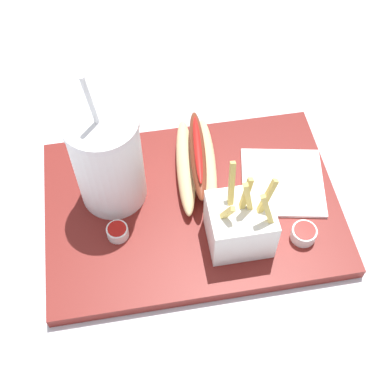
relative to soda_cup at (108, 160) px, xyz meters
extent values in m
cube|color=silver|center=(-0.11, 0.04, -0.11)|extent=(2.40, 2.40, 0.02)
cube|color=maroon|center=(-0.11, 0.04, -0.09)|extent=(0.44, 0.31, 0.02)
cylinder|color=white|center=(0.00, 0.00, -0.01)|extent=(0.10, 0.10, 0.15)
cylinder|color=white|center=(0.00, 0.00, 0.08)|extent=(0.10, 0.10, 0.01)
cylinder|color=white|center=(0.01, 0.00, 0.12)|extent=(0.02, 0.01, 0.08)
cube|color=white|center=(-0.17, 0.11, -0.04)|extent=(0.09, 0.08, 0.08)
cube|color=#E5C660|center=(-0.18, 0.11, 0.01)|extent=(0.02, 0.01, 0.08)
cube|color=#E5C660|center=(-0.14, 0.12, -0.01)|extent=(0.03, 0.02, 0.06)
cube|color=#E5C660|center=(-0.17, 0.10, 0.00)|extent=(0.02, 0.02, 0.08)
cube|color=#E5C660|center=(-0.20, 0.13, 0.01)|extent=(0.03, 0.02, 0.07)
cube|color=#E5C660|center=(-0.20, 0.11, 0.01)|extent=(0.03, 0.02, 0.07)
cube|color=#E5C660|center=(-0.16, 0.09, 0.02)|extent=(0.01, 0.03, 0.08)
ellipsoid|color=#E5C689|center=(-0.12, -0.02, -0.07)|extent=(0.05, 0.19, 0.03)
ellipsoid|color=#E5C689|center=(-0.15, -0.02, -0.07)|extent=(0.05, 0.19, 0.03)
ellipsoid|color=maroon|center=(-0.13, -0.02, -0.04)|extent=(0.04, 0.17, 0.02)
ellipsoid|color=red|center=(-0.13, -0.02, -0.03)|extent=(0.03, 0.13, 0.01)
cylinder|color=white|center=(-0.26, 0.12, -0.07)|extent=(0.04, 0.04, 0.02)
cylinder|color=#B2140F|center=(-0.26, 0.12, -0.07)|extent=(0.03, 0.03, 0.01)
cylinder|color=white|center=(0.00, 0.08, -0.07)|extent=(0.03, 0.03, 0.02)
cylinder|color=#B2140F|center=(0.00, 0.08, -0.07)|extent=(0.03, 0.03, 0.01)
cube|color=white|center=(-0.26, 0.03, -0.08)|extent=(0.15, 0.15, 0.01)
camera|label=1|loc=(-0.04, 0.47, 0.59)|focal=49.15mm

